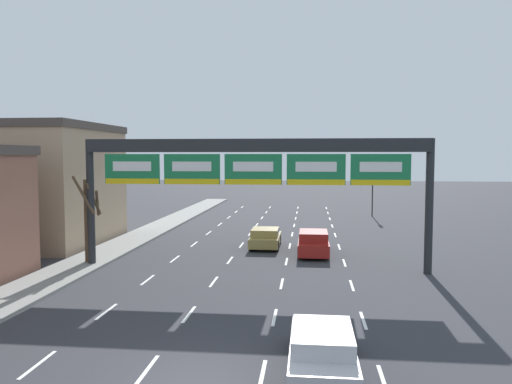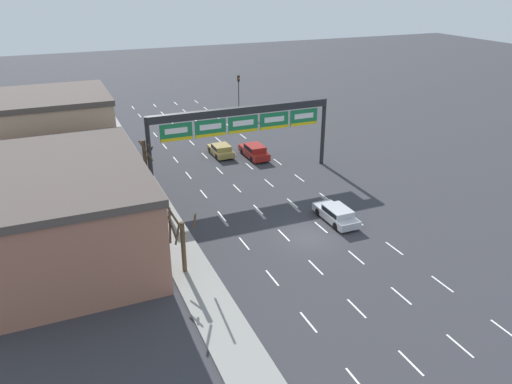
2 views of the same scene
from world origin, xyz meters
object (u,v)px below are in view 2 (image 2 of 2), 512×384
(traffic_light_near_gantry, at_px, (239,86))
(tree_bare_closest, at_px, (182,239))
(sign_gantry, at_px, (242,119))
(car_red, at_px, (254,151))
(car_silver, at_px, (337,214))
(tree_bare_second, at_px, (146,162))
(car_gold, at_px, (221,150))

(traffic_light_near_gantry, relative_size, tree_bare_closest, 0.98)
(sign_gantry, bearing_deg, car_red, 54.88)
(sign_gantry, distance_m, car_silver, 13.70)
(sign_gantry, bearing_deg, tree_bare_closest, -124.46)
(tree_bare_closest, relative_size, tree_bare_second, 1.06)
(car_red, relative_size, tree_bare_second, 0.97)
(sign_gantry, bearing_deg, traffic_light_near_gantry, 69.45)
(sign_gantry, bearing_deg, car_gold, 89.58)
(sign_gantry, relative_size, tree_bare_closest, 3.59)
(sign_gantry, relative_size, car_red, 3.91)
(tree_bare_closest, bearing_deg, car_red, 55.38)
(traffic_light_near_gantry, bearing_deg, sign_gantry, -110.55)
(car_gold, xyz_separation_m, tree_bare_second, (-9.40, -6.20, 2.04))
(tree_bare_second, bearing_deg, tree_bare_closest, -93.13)
(car_gold, relative_size, tree_bare_second, 0.83)
(car_red, bearing_deg, sign_gantry, -125.12)
(traffic_light_near_gantry, height_order, tree_bare_second, traffic_light_near_gantry)
(car_silver, distance_m, traffic_light_near_gantry, 37.60)
(tree_bare_closest, distance_m, tree_bare_second, 15.23)
(car_gold, relative_size, car_red, 0.85)
(car_silver, relative_size, tree_bare_second, 0.96)
(car_silver, distance_m, tree_bare_second, 18.01)
(car_gold, bearing_deg, car_red, -32.43)
(traffic_light_near_gantry, xyz_separation_m, tree_bare_closest, (-19.46, -39.58, -1.00))
(car_gold, distance_m, car_silver, 19.13)
(car_red, bearing_deg, tree_bare_closest, -124.62)
(car_gold, height_order, tree_bare_second, tree_bare_second)
(car_red, height_order, traffic_light_near_gantry, traffic_light_near_gantry)
(sign_gantry, distance_m, car_red, 7.50)
(sign_gantry, xyz_separation_m, tree_bare_closest, (-10.19, -14.84, -3.20))
(car_red, bearing_deg, car_gold, 147.57)
(car_red, distance_m, tree_bare_closest, 23.65)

